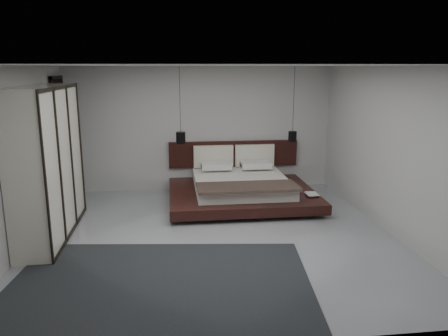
{
  "coord_description": "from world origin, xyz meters",
  "views": [
    {
      "loc": [
        -0.67,
        -6.87,
        2.77
      ],
      "look_at": [
        0.32,
        1.2,
        0.89
      ],
      "focal_mm": 35.0,
      "sensor_mm": 36.0,
      "label": 1
    }
  ],
  "objects": [
    {
      "name": "book_upper",
      "position": [
        1.96,
        1.18,
        0.32
      ],
      "size": [
        0.24,
        0.31,
        0.02
      ],
      "primitive_type": "imported",
      "rotation": [
        0.0,
        0.0,
        -0.06
      ],
      "color": "#99724C",
      "rests_on": "book_lower"
    },
    {
      "name": "wall_front",
      "position": [
        0.0,
        -3.0,
        1.4
      ],
      "size": [
        6.0,
        0.0,
        6.0
      ],
      "primitive_type": "plane",
      "rotation": [
        -1.57,
        0.0,
        0.0
      ],
      "color": "#B1B1AF",
      "rests_on": "floor"
    },
    {
      "name": "wall_right",
      "position": [
        3.0,
        0.0,
        1.4
      ],
      "size": [
        0.0,
        6.0,
        6.0
      ],
      "primitive_type": "plane",
      "rotation": [
        1.57,
        0.0,
        -1.57
      ],
      "color": "#B1B1AF",
      "rests_on": "floor"
    },
    {
      "name": "pendant_right",
      "position": [
        1.98,
        2.39,
        1.29
      ],
      "size": [
        0.18,
        0.18,
        1.63
      ],
      "color": "black",
      "rests_on": "ceiling"
    },
    {
      "name": "lattice_screen",
      "position": [
        -2.95,
        2.45,
        1.3
      ],
      "size": [
        0.05,
        0.9,
        2.6
      ],
      "primitive_type": "cube",
      "color": "black",
      "rests_on": "floor"
    },
    {
      "name": "wall_left",
      "position": [
        -3.0,
        0.0,
        1.4
      ],
      "size": [
        0.0,
        6.0,
        6.0
      ],
      "primitive_type": "plane",
      "rotation": [
        1.57,
        0.0,
        1.57
      ],
      "color": "#B1B1AF",
      "rests_on": "floor"
    },
    {
      "name": "wardrobe",
      "position": [
        -2.7,
        0.42,
        1.24
      ],
      "size": [
        0.6,
        2.54,
        2.49
      ],
      "color": "beige",
      "rests_on": "floor"
    },
    {
      "name": "ceiling",
      "position": [
        0.0,
        0.0,
        2.8
      ],
      "size": [
        6.0,
        6.0,
        0.0
      ],
      "primitive_type": "plane",
      "rotation": [
        3.14,
        0.0,
        0.0
      ],
      "color": "white",
      "rests_on": "wall_back"
    },
    {
      "name": "pendant_left",
      "position": [
        -0.47,
        2.39,
        1.31
      ],
      "size": [
        0.2,
        0.2,
        1.62
      ],
      "color": "black",
      "rests_on": "ceiling"
    },
    {
      "name": "bed",
      "position": [
        0.76,
        1.9,
        0.3
      ],
      "size": [
        2.99,
        2.48,
        1.11
      ],
      "color": "black",
      "rests_on": "floor"
    },
    {
      "name": "rug",
      "position": [
        -0.88,
        -1.7,
        0.01
      ],
      "size": [
        4.24,
        3.25,
        0.02
      ],
      "primitive_type": "cube",
      "rotation": [
        0.0,
        0.0,
        -0.11
      ],
      "color": "black",
      "rests_on": "floor"
    },
    {
      "name": "floor",
      "position": [
        0.0,
        0.0,
        0.0
      ],
      "size": [
        6.0,
        6.0,
        0.0
      ],
      "primitive_type": "plane",
      "color": "#94969C",
      "rests_on": "ground"
    },
    {
      "name": "book_lower",
      "position": [
        1.98,
        1.22,
        0.29
      ],
      "size": [
        0.25,
        0.32,
        0.03
      ],
      "primitive_type": "imported",
      "rotation": [
        0.0,
        0.0,
        0.07
      ],
      "color": "#99724C",
      "rests_on": "bed"
    },
    {
      "name": "wall_back",
      "position": [
        0.0,
        3.0,
        1.4
      ],
      "size": [
        6.0,
        0.0,
        6.0
      ],
      "primitive_type": "plane",
      "rotation": [
        1.57,
        0.0,
        0.0
      ],
      "color": "#B1B1AF",
      "rests_on": "floor"
    }
  ]
}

